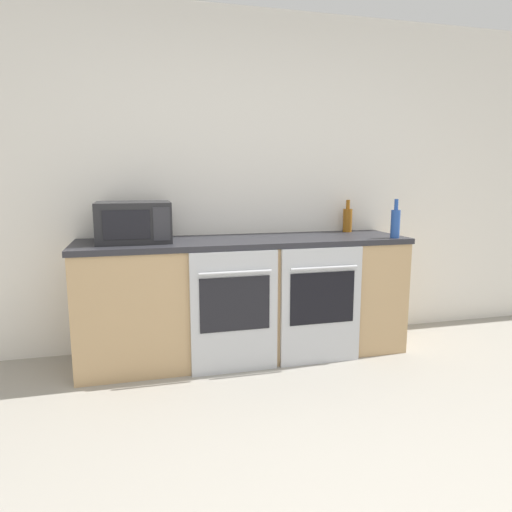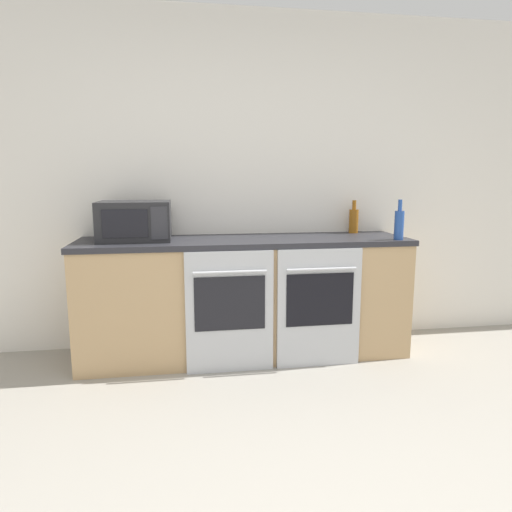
# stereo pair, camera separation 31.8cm
# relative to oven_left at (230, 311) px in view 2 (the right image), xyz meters

# --- Properties ---
(wall_back) EXTENTS (10.00, 0.06, 2.60)m
(wall_back) POSITION_rel_oven_left_xyz_m (0.15, 0.65, 0.87)
(wall_back) COLOR silver
(wall_back) RESTS_ON ground_plane
(counter_back) EXTENTS (2.43, 0.63, 0.89)m
(counter_back) POSITION_rel_oven_left_xyz_m (0.15, 0.32, 0.01)
(counter_back) COLOR tan
(counter_back) RESTS_ON ground_plane
(oven_left) EXTENTS (0.60, 0.06, 0.85)m
(oven_left) POSITION_rel_oven_left_xyz_m (0.00, 0.00, 0.00)
(oven_left) COLOR #B7BABF
(oven_left) RESTS_ON ground_plane
(oven_right) EXTENTS (0.60, 0.06, 0.85)m
(oven_right) POSITION_rel_oven_left_xyz_m (0.63, 0.00, 0.00)
(oven_right) COLOR #B7BABF
(oven_right) RESTS_ON ground_plane
(microwave) EXTENTS (0.50, 0.40, 0.28)m
(microwave) POSITION_rel_oven_left_xyz_m (-0.64, 0.35, 0.60)
(microwave) COLOR #232326
(microwave) RESTS_ON counter_back
(bottle_blue) EXTENTS (0.07, 0.07, 0.29)m
(bottle_blue) POSITION_rel_oven_left_xyz_m (1.24, 0.08, 0.57)
(bottle_blue) COLOR #234793
(bottle_blue) RESTS_ON counter_back
(bottle_amber) EXTENTS (0.08, 0.08, 0.27)m
(bottle_amber) POSITION_rel_oven_left_xyz_m (1.07, 0.53, 0.56)
(bottle_amber) COLOR #8C5114
(bottle_amber) RESTS_ON counter_back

